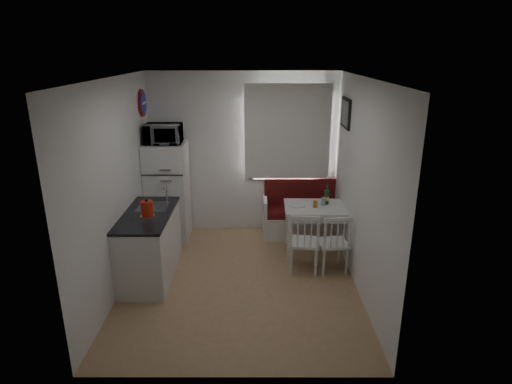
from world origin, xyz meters
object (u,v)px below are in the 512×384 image
at_px(fridge, 168,192).
at_px(kitchen_counter, 150,244).
at_px(wine_bottle, 327,194).
at_px(chair_left, 305,237).
at_px(kettle, 147,209).
at_px(dining_table, 318,211).
at_px(chair_right, 334,238).
at_px(bench, 302,217).
at_px(microwave, 163,134).

bearing_deg(fridge, kitchen_counter, -90.90).
bearing_deg(wine_bottle, chair_left, -116.89).
bearing_deg(fridge, kettle, -88.78).
relative_size(dining_table, chair_right, 2.18).
bearing_deg(kitchen_counter, fridge, 89.10).
bearing_deg(chair_left, kettle, -166.41).
bearing_deg(bench, chair_left, -93.99).
bearing_deg(dining_table, fridge, 168.15).
relative_size(kitchen_counter, kettle, 5.50).
bearing_deg(chair_left, kitchen_counter, -170.98).
height_order(chair_right, kettle, kettle).
xyz_separation_m(bench, fridge, (-2.14, -0.11, 0.47)).
relative_size(fridge, wine_bottle, 5.27).
xyz_separation_m(kitchen_counter, kettle, (0.05, -0.16, 0.56)).
relative_size(chair_left, fridge, 0.30).
xyz_separation_m(dining_table, kettle, (-2.27, -0.88, 0.37)).
xyz_separation_m(bench, dining_table, (0.16, -0.64, 0.34)).
relative_size(dining_table, fridge, 0.63).
bearing_deg(microwave, chair_right, -24.99).
bearing_deg(kitchen_counter, chair_left, 1.64).
distance_m(chair_left, wine_bottle, 0.92).
bearing_deg(chair_left, chair_right, 7.75).
bearing_deg(kitchen_counter, chair_right, 1.44).
distance_m(chair_left, kettle, 2.08).
bearing_deg(bench, chair_right, -77.16).
height_order(kitchen_counter, chair_left, kitchen_counter).
relative_size(dining_table, kettle, 4.10).
height_order(bench, dining_table, bench).
bearing_deg(fridge, chair_right, -25.95).
xyz_separation_m(kitchen_counter, chair_right, (2.45, 0.06, 0.07)).
distance_m(fridge, wine_bottle, 2.47).
bearing_deg(fridge, microwave, -90.00).
xyz_separation_m(dining_table, microwave, (-2.30, 0.48, 1.06)).
distance_m(microwave, wine_bottle, 2.59).
bearing_deg(kettle, chair_right, 5.28).
bearing_deg(chair_right, microwave, 146.59).
bearing_deg(fridge, wine_bottle, -9.94).
xyz_separation_m(chair_right, microwave, (-2.43, 1.13, 1.18)).
bearing_deg(chair_left, fridge, 157.29).
bearing_deg(microwave, dining_table, -11.72).
bearing_deg(chair_right, chair_left, 171.94).
bearing_deg(wine_bottle, microwave, 171.20).
relative_size(bench, chair_right, 2.83).
relative_size(fridge, kettle, 6.48).
distance_m(dining_table, microwave, 2.57).
relative_size(kitchen_counter, fridge, 0.85).
xyz_separation_m(kitchen_counter, dining_table, (2.31, 0.72, 0.19)).
xyz_separation_m(chair_right, fridge, (-2.43, 1.18, 0.26)).
xyz_separation_m(fridge, wine_bottle, (2.43, -0.43, 0.10)).
distance_m(bench, microwave, 2.56).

